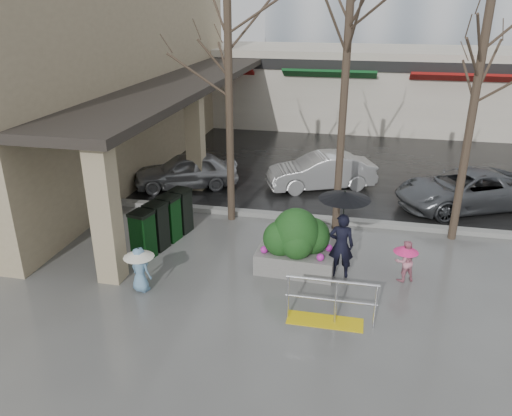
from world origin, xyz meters
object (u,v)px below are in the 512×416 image
at_px(car_a, 186,170).
at_px(car_b, 321,171).
at_px(tree_mideast, 481,62).
at_px(child_blue, 140,265).
at_px(planter, 296,242).
at_px(news_boxes, 163,222).
at_px(car_c, 466,189).
at_px(child_pink, 405,258).
at_px(handrail, 329,307).
at_px(woman, 343,226).
at_px(tree_west, 228,48).
at_px(tree_midwest, 347,44).

xyz_separation_m(car_a, car_b, (4.77, 0.90, 0.00)).
height_order(car_a, car_b, same).
bearing_deg(tree_mideast, car_a, 164.33).
xyz_separation_m(child_blue, car_b, (3.44, 7.83, -0.05)).
relative_size(planter, news_boxes, 0.82).
bearing_deg(car_a, tree_mideast, 52.19).
xyz_separation_m(planter, news_boxes, (-3.79, 0.74, -0.15)).
bearing_deg(car_c, child_pink, -47.32).
distance_m(planter, car_a, 7.07).
relative_size(tree_mideast, car_a, 1.76).
bearing_deg(car_b, car_c, 56.74).
bearing_deg(handrail, planter, 115.81).
bearing_deg(news_boxes, car_b, 67.52).
bearing_deg(child_pink, news_boxes, -32.45).
bearing_deg(child_blue, woman, -139.36).
bearing_deg(car_c, handrail, -52.08).
distance_m(tree_west, car_b, 6.10).
bearing_deg(planter, car_b, 89.53).
bearing_deg(car_c, car_a, -114.19).
height_order(tree_west, tree_midwest, tree_midwest).
distance_m(handrail, woman, 2.23).
bearing_deg(handrail, tree_west, 124.99).
relative_size(child_pink, car_c, 0.23).
distance_m(child_blue, planter, 3.78).
bearing_deg(child_blue, tree_mideast, -128.95).
xyz_separation_m(child_pink, planter, (-2.61, -0.09, 0.20)).
height_order(tree_mideast, news_boxes, tree_mideast).
height_order(tree_mideast, child_pink, tree_mideast).
bearing_deg(tree_midwest, planter, -106.28).
relative_size(tree_midwest, car_a, 1.89).
bearing_deg(child_pink, tree_midwest, -82.89).
distance_m(car_a, car_c, 9.54).
distance_m(tree_midwest, planter, 5.30).
relative_size(child_blue, news_boxes, 0.46).
bearing_deg(tree_mideast, car_b, 140.24).
distance_m(tree_midwest, child_blue, 7.63).
relative_size(child_blue, car_b, 0.29).
bearing_deg(car_a, tree_midwest, 43.75).
height_order(child_blue, planter, planter).
bearing_deg(child_pink, woman, -22.75).
bearing_deg(planter, tree_west, 130.58).
xyz_separation_m(woman, child_pink, (1.52, 0.10, -0.75)).
relative_size(tree_west, woman, 3.01).
bearing_deg(tree_mideast, woman, -137.22).
bearing_deg(woman, tree_mideast, -138.48).
distance_m(tree_mideast, news_boxes, 9.18).
relative_size(child_pink, child_blue, 0.95).
bearing_deg(woman, tree_midwest, -85.58).
height_order(planter, news_boxes, planter).
distance_m(handrail, car_b, 8.24).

